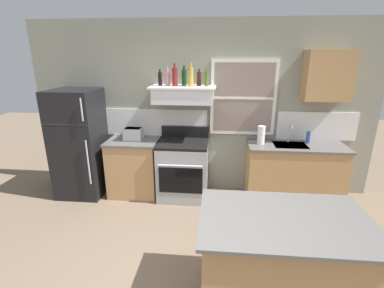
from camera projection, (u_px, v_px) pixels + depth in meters
name	position (u px, v px, depth m)	size (l,w,h in m)	color
back_wall	(203.00, 109.00, 4.37)	(5.40, 0.11, 2.70)	gray
refrigerator	(79.00, 144.00, 4.33)	(0.70, 0.72, 1.69)	black
counter_left_of_stove	(135.00, 167.00, 4.43)	(0.79, 0.63, 0.91)	tan
toaster	(133.00, 134.00, 4.28)	(0.30, 0.20, 0.19)	silver
stove_range	(183.00, 169.00, 4.32)	(0.76, 0.69, 1.09)	#9EA0A5
range_hood_shelf	(183.00, 94.00, 4.06)	(0.96, 0.52, 0.24)	silver
bottle_balsamic_dark	(160.00, 79.00, 4.04)	(0.06, 0.06, 0.24)	black
bottle_rose_pink	(168.00, 78.00, 4.04)	(0.07, 0.07, 0.28)	#C67F84
bottle_red_label_wine	(175.00, 77.00, 3.98)	(0.07, 0.07, 0.32)	maroon
bottle_dark_green_wine	(184.00, 77.00, 4.04)	(0.07, 0.07, 0.29)	#143819
bottle_champagne_gold_foil	(191.00, 76.00, 3.93)	(0.08, 0.08, 0.33)	#B29333
bottle_brown_stout	(199.00, 79.00, 4.03)	(0.06, 0.06, 0.24)	#381E0F
bottle_olive_oil_square	(207.00, 79.00, 3.96)	(0.06, 0.06, 0.24)	#4C601E
counter_right_with_sink	(293.00, 173.00, 4.21)	(1.43, 0.63, 0.91)	tan
sink_faucet	(290.00, 131.00, 4.12)	(0.03, 0.17, 0.28)	silver
paper_towel_roll	(261.00, 135.00, 4.08)	(0.11, 0.11, 0.27)	white
dish_soap_bottle	(308.00, 137.00, 4.12)	(0.06, 0.06, 0.18)	blue
kitchen_island	(280.00, 264.00, 2.37)	(1.40, 0.90, 0.91)	tan
upper_cabinet_right	(328.00, 76.00, 3.87)	(0.64, 0.32, 0.70)	tan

